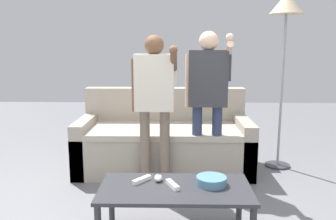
{
  "coord_description": "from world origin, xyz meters",
  "views": [
    {
      "loc": [
        0.12,
        -2.43,
        1.35
      ],
      "look_at": [
        0.06,
        0.36,
        0.84
      ],
      "focal_mm": 37.48,
      "sensor_mm": 36.0,
      "label": 1
    }
  ],
  "objects_px": {
    "player_right": "(208,90)",
    "game_remote_wand_far": "(142,180)",
    "coffee_table": "(175,193)",
    "game_remote_nunchuk": "(158,178)",
    "player_center": "(155,94)",
    "floor_lamp": "(286,16)",
    "game_remote_wand_near": "(172,185)",
    "snack_bowl": "(211,181)",
    "couch": "(164,141)"
  },
  "relations": [
    {
      "from": "game_remote_nunchuk",
      "to": "floor_lamp",
      "type": "height_order",
      "value": "floor_lamp"
    },
    {
      "from": "snack_bowl",
      "to": "player_right",
      "type": "relative_size",
      "value": 0.14
    },
    {
      "from": "coffee_table",
      "to": "game_remote_nunchuk",
      "type": "xyz_separation_m",
      "value": [
        -0.13,
        0.11,
        0.07
      ]
    },
    {
      "from": "player_center",
      "to": "game_remote_nunchuk",
      "type": "bearing_deg",
      "value": -85.34
    },
    {
      "from": "game_remote_nunchuk",
      "to": "game_remote_wand_near",
      "type": "bearing_deg",
      "value": -43.82
    },
    {
      "from": "couch",
      "to": "player_right",
      "type": "bearing_deg",
      "value": -44.97
    },
    {
      "from": "couch",
      "to": "snack_bowl",
      "type": "bearing_deg",
      "value": -75.66
    },
    {
      "from": "game_remote_nunchuk",
      "to": "player_center",
      "type": "bearing_deg",
      "value": 94.66
    },
    {
      "from": "couch",
      "to": "player_center",
      "type": "bearing_deg",
      "value": -97.38
    },
    {
      "from": "couch",
      "to": "coffee_table",
      "type": "height_order",
      "value": "couch"
    },
    {
      "from": "snack_bowl",
      "to": "game_remote_wand_far",
      "type": "xyz_separation_m",
      "value": [
        -0.49,
        0.05,
        -0.01
      ]
    },
    {
      "from": "game_remote_nunchuk",
      "to": "player_right",
      "type": "relative_size",
      "value": 0.06
    },
    {
      "from": "game_remote_nunchuk",
      "to": "floor_lamp",
      "type": "bearing_deg",
      "value": 48.31
    },
    {
      "from": "couch",
      "to": "player_right",
      "type": "height_order",
      "value": "player_right"
    },
    {
      "from": "couch",
      "to": "player_right",
      "type": "xyz_separation_m",
      "value": [
        0.43,
        -0.43,
        0.64
      ]
    },
    {
      "from": "player_right",
      "to": "player_center",
      "type": "bearing_deg",
      "value": -164.75
    },
    {
      "from": "game_remote_nunchuk",
      "to": "player_center",
      "type": "distance_m",
      "value": 0.97
    },
    {
      "from": "game_remote_nunchuk",
      "to": "player_center",
      "type": "xyz_separation_m",
      "value": [
        -0.07,
        0.83,
        0.5
      ]
    },
    {
      "from": "coffee_table",
      "to": "snack_bowl",
      "type": "distance_m",
      "value": 0.27
    },
    {
      "from": "player_right",
      "to": "game_remote_wand_far",
      "type": "bearing_deg",
      "value": -119.35
    },
    {
      "from": "coffee_table",
      "to": "game_remote_nunchuk",
      "type": "bearing_deg",
      "value": 140.08
    },
    {
      "from": "game_remote_wand_near",
      "to": "couch",
      "type": "bearing_deg",
      "value": 93.85
    },
    {
      "from": "game_remote_nunchuk",
      "to": "game_remote_wand_near",
      "type": "relative_size",
      "value": 0.53
    },
    {
      "from": "coffee_table",
      "to": "game_remote_wand_near",
      "type": "xyz_separation_m",
      "value": [
        -0.02,
        0.0,
        0.06
      ]
    },
    {
      "from": "couch",
      "to": "game_remote_nunchuk",
      "type": "relative_size",
      "value": 21.17
    },
    {
      "from": "game_remote_wand_far",
      "to": "couch",
      "type": "bearing_deg",
      "value": 85.13
    },
    {
      "from": "floor_lamp",
      "to": "game_remote_wand_far",
      "type": "height_order",
      "value": "floor_lamp"
    },
    {
      "from": "snack_bowl",
      "to": "player_center",
      "type": "xyz_separation_m",
      "value": [
        -0.45,
        0.89,
        0.49
      ]
    },
    {
      "from": "floor_lamp",
      "to": "game_remote_wand_far",
      "type": "relative_size",
      "value": 12.75
    },
    {
      "from": "floor_lamp",
      "to": "game_remote_wand_near",
      "type": "xyz_separation_m",
      "value": [
        -1.19,
        -1.56,
        -1.26
      ]
    },
    {
      "from": "snack_bowl",
      "to": "player_center",
      "type": "relative_size",
      "value": 0.15
    },
    {
      "from": "coffee_table",
      "to": "game_remote_wand_far",
      "type": "distance_m",
      "value": 0.26
    },
    {
      "from": "floor_lamp",
      "to": "game_remote_wand_near",
      "type": "distance_m",
      "value": 2.33
    },
    {
      "from": "snack_bowl",
      "to": "floor_lamp",
      "type": "distance_m",
      "value": 2.16
    },
    {
      "from": "game_remote_nunchuk",
      "to": "game_remote_wand_far",
      "type": "relative_size",
      "value": 0.59
    },
    {
      "from": "snack_bowl",
      "to": "game_remote_wand_near",
      "type": "relative_size",
      "value": 1.29
    },
    {
      "from": "game_remote_nunchuk",
      "to": "floor_lamp",
      "type": "xyz_separation_m",
      "value": [
        1.3,
        1.45,
        1.25
      ]
    },
    {
      "from": "game_remote_nunchuk",
      "to": "player_center",
      "type": "relative_size",
      "value": 0.06
    },
    {
      "from": "game_remote_nunchuk",
      "to": "game_remote_wand_far",
      "type": "height_order",
      "value": "game_remote_nunchuk"
    },
    {
      "from": "coffee_table",
      "to": "game_remote_wand_far",
      "type": "relative_size",
      "value": 7.03
    },
    {
      "from": "player_center",
      "to": "floor_lamp",
      "type": "bearing_deg",
      "value": 24.63
    },
    {
      "from": "snack_bowl",
      "to": "player_center",
      "type": "height_order",
      "value": "player_center"
    },
    {
      "from": "coffee_table",
      "to": "player_right",
      "type": "distance_m",
      "value": 1.27
    },
    {
      "from": "coffee_table",
      "to": "game_remote_wand_near",
      "type": "relative_size",
      "value": 6.35
    },
    {
      "from": "couch",
      "to": "floor_lamp",
      "type": "bearing_deg",
      "value": 2.43
    },
    {
      "from": "game_remote_wand_far",
      "to": "game_remote_wand_near",
      "type": "bearing_deg",
      "value": -21.33
    },
    {
      "from": "player_center",
      "to": "game_remote_wand_far",
      "type": "distance_m",
      "value": 0.99
    },
    {
      "from": "snack_bowl",
      "to": "game_remote_nunchuk",
      "type": "distance_m",
      "value": 0.39
    },
    {
      "from": "player_right",
      "to": "floor_lamp",
      "type": "bearing_deg",
      "value": 29.61
    },
    {
      "from": "snack_bowl",
      "to": "game_remote_wand_near",
      "type": "distance_m",
      "value": 0.28
    }
  ]
}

